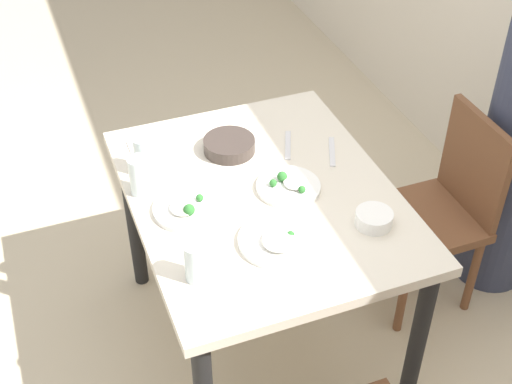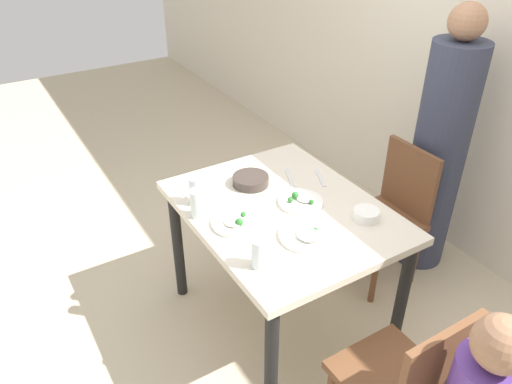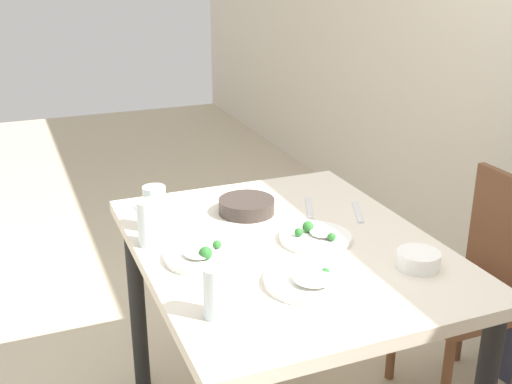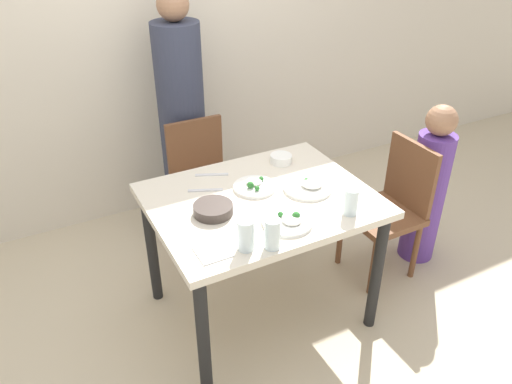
# 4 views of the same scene
# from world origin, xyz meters

# --- Properties ---
(dining_table) EXTENTS (1.11, 0.89, 0.77)m
(dining_table) POSITION_xyz_m (0.00, 0.00, 0.67)
(dining_table) COLOR beige
(dining_table) RESTS_ON ground_plane
(chair_adult_spot) EXTENTS (0.40, 0.40, 0.86)m
(chair_adult_spot) POSITION_xyz_m (-0.01, 0.78, 0.47)
(chair_adult_spot) COLOR brown
(chair_adult_spot) RESTS_ON ground_plane
(bowl_curry) EXTENTS (0.19, 0.19, 0.05)m
(bowl_curry) POSITION_xyz_m (-0.27, -0.03, 0.80)
(bowl_curry) COLOR #3D332D
(bowl_curry) RESTS_ON dining_table
(plate_rice_adult) EXTENTS (0.22, 0.22, 0.05)m
(plate_rice_adult) POSITION_xyz_m (0.01, 0.09, 0.79)
(plate_rice_adult) COLOR white
(plate_rice_adult) RESTS_ON dining_table
(plate_rice_child) EXTENTS (0.25, 0.25, 0.05)m
(plate_rice_child) POSITION_xyz_m (0.26, -0.05, 0.79)
(plate_rice_child) COLOR white
(plate_rice_child) RESTS_ON dining_table
(plate_noodles) EXTENTS (0.24, 0.24, 0.06)m
(plate_noodles) POSITION_xyz_m (0.00, -0.27, 0.79)
(plate_noodles) COLOR white
(plate_noodles) RESTS_ON dining_table
(bowl_rice_small) EXTENTS (0.12, 0.12, 0.05)m
(bowl_rice_small) POSITION_xyz_m (0.28, 0.28, 0.80)
(bowl_rice_small) COLOR white
(bowl_rice_small) RESTS_ON dining_table
(glass_water_tall) EXTENTS (0.07, 0.07, 0.14)m
(glass_water_tall) POSITION_xyz_m (-0.15, -0.39, 0.85)
(glass_water_tall) COLOR silver
(glass_water_tall) RESTS_ON dining_table
(glass_water_short) EXTENTS (0.07, 0.07, 0.13)m
(glass_water_short) POSITION_xyz_m (0.31, -0.33, 0.84)
(glass_water_short) COLOR silver
(glass_water_short) RESTS_ON dining_table
(glass_water_center) EXTENTS (0.07, 0.07, 0.15)m
(glass_water_center) POSITION_xyz_m (-0.26, -0.35, 0.85)
(glass_water_center) COLOR silver
(glass_water_center) RESTS_ON dining_table
(napkin_folded) EXTENTS (0.14, 0.14, 0.01)m
(napkin_folded) POSITION_xyz_m (-0.40, -0.30, 0.78)
(napkin_folded) COLOR white
(napkin_folded) RESTS_ON dining_table
(fork_steel) EXTENTS (0.17, 0.09, 0.01)m
(fork_steel) POSITION_xyz_m (-0.23, 0.19, 0.78)
(fork_steel) COLOR silver
(fork_steel) RESTS_ON dining_table
(spoon_steel) EXTENTS (0.17, 0.09, 0.01)m
(spoon_steel) POSITION_xyz_m (-0.13, 0.33, 0.78)
(spoon_steel) COLOR silver
(spoon_steel) RESTS_ON dining_table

